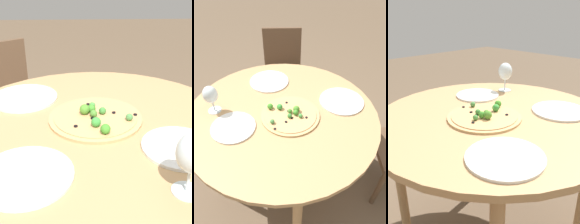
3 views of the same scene
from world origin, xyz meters
TOP-DOWN VIEW (x-y plane):
  - dining_table at (0.00, 0.00)m, footprint 1.14×1.14m
  - pizza at (0.00, 0.06)m, footprint 0.34×0.34m
  - wine_glass at (0.22, -0.34)m, footprint 0.08×0.08m
  - plate_near at (0.26, -0.14)m, footprint 0.25×0.25m
  - plate_far at (-0.20, -0.26)m, footprint 0.27×0.27m
  - plate_side at (-0.29, 0.25)m, footprint 0.27×0.27m

SIDE VIEW (x-z plane):
  - dining_table at x=0.00m, z-range 0.31..1.07m
  - plate_near at x=0.26m, z-range 0.77..0.78m
  - plate_side at x=-0.29m, z-range 0.77..0.78m
  - plate_far at x=-0.20m, z-range 0.77..0.78m
  - pizza at x=0.00m, z-range 0.75..0.80m
  - wine_glass at x=0.22m, z-range 0.80..0.97m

